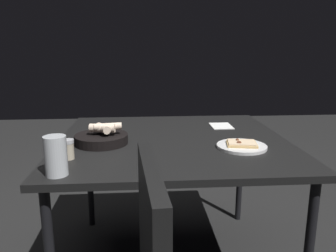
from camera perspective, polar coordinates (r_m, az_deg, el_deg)
name	(u,v)px	position (r m, az deg, el deg)	size (l,w,h in m)	color
dining_table	(173,149)	(1.75, 0.78, -3.88)	(1.10, 1.15, 0.75)	black
pizza_plate	(242,146)	(1.61, 12.36, -3.28)	(0.23, 0.23, 0.04)	silver
bread_basket	(102,137)	(1.67, -11.13, -1.91)	(0.26, 0.26, 0.10)	black
beer_glass	(56,157)	(1.30, -18.45, -5.08)	(0.08, 0.08, 0.15)	silver
pepper_shaker	(68,150)	(1.48, -16.56, -3.99)	(0.05, 0.05, 0.08)	#BFB299
napkin	(221,126)	(2.01, 9.00, 0.01)	(0.16, 0.12, 0.00)	white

